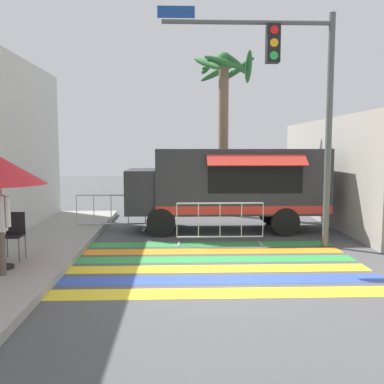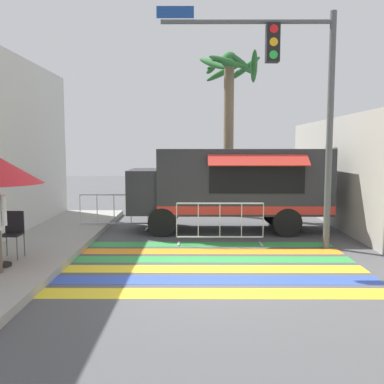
# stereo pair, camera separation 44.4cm
# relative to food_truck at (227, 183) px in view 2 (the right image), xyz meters

# --- Properties ---
(ground_plane) EXTENTS (60.00, 60.00, 0.00)m
(ground_plane) POSITION_rel_food_truck_xyz_m (-0.61, -4.90, -1.46)
(ground_plane) COLOR #4C4C4F
(concrete_wall_right) EXTENTS (0.20, 16.00, 3.49)m
(concrete_wall_right) POSITION_rel_food_truck_xyz_m (3.57, -1.90, 0.29)
(concrete_wall_right) COLOR #A39E93
(concrete_wall_right) RESTS_ON ground_plane
(crosswalk_painted) EXTENTS (6.40, 4.36, 0.01)m
(crosswalk_painted) POSITION_rel_food_truck_xyz_m (-0.61, -3.85, -1.46)
(crosswalk_painted) COLOR yellow
(crosswalk_painted) RESTS_ON ground_plane
(food_truck) EXTENTS (5.95, 2.52, 2.50)m
(food_truck) POSITION_rel_food_truck_xyz_m (0.00, 0.00, 0.00)
(food_truck) COLOR #2D2D33
(food_truck) RESTS_ON ground_plane
(traffic_signal_pole) EXTENTS (4.33, 0.29, 5.91)m
(traffic_signal_pole) POSITION_rel_food_truck_xyz_m (1.48, -2.33, 2.58)
(traffic_signal_pole) COLOR #515456
(traffic_signal_pole) RESTS_ON ground_plane
(folding_chair) EXTENTS (0.41, 0.41, 1.00)m
(folding_chair) POSITION_rel_food_truck_xyz_m (-4.93, -3.90, -0.69)
(folding_chair) COLOR #4C4C51
(folding_chair) RESTS_ON sidewalk_left
(barricade_front) EXTENTS (2.29, 0.44, 1.11)m
(barricade_front) POSITION_rel_food_truck_xyz_m (-0.33, -1.94, -0.90)
(barricade_front) COLOR #B7BABF
(barricade_front) RESTS_ON ground_plane
(barricade_side) EXTENTS (2.13, 0.44, 1.11)m
(barricade_side) POSITION_rel_food_truck_xyz_m (-3.49, 0.09, -0.91)
(barricade_side) COLOR #B7BABF
(barricade_side) RESTS_ON ground_plane
(palm_tree) EXTENTS (2.42, 2.38, 6.01)m
(palm_tree) POSITION_rel_food_truck_xyz_m (0.30, 3.00, 2.75)
(palm_tree) COLOR #7A664C
(palm_tree) RESTS_ON ground_plane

